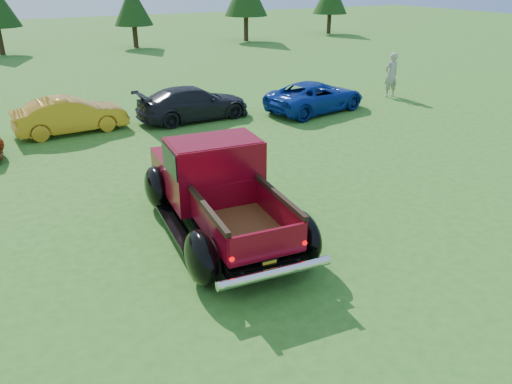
# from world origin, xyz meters

# --- Properties ---
(ground) EXTENTS (120.00, 120.00, 0.00)m
(ground) POSITION_xyz_m (0.00, 0.00, 0.00)
(ground) COLOR #32631C
(ground) RESTS_ON ground
(tree_mid_right) EXTENTS (2.82, 2.82, 4.40)m
(tree_mid_right) POSITION_xyz_m (6.00, 30.00, 2.97)
(tree_mid_right) COLOR #332114
(tree_mid_right) RESTS_ON ground
(pickup_truck) EXTENTS (2.93, 5.53, 1.99)m
(pickup_truck) POSITION_xyz_m (-0.56, 1.19, 0.94)
(pickup_truck) COLOR black
(pickup_truck) RESTS_ON ground
(show_car_yellow) EXTENTS (3.85, 1.51, 1.25)m
(show_car_yellow) POSITION_xyz_m (-2.11, 10.00, 0.62)
(show_car_yellow) COLOR orange
(show_car_yellow) RESTS_ON ground
(show_car_grey) EXTENTS (4.37, 1.90, 1.25)m
(show_car_grey) POSITION_xyz_m (2.30, 9.53, 0.63)
(show_car_grey) COLOR black
(show_car_grey) RESTS_ON ground
(show_car_blue) EXTENTS (4.60, 2.72, 1.20)m
(show_car_blue) POSITION_xyz_m (7.09, 8.32, 0.60)
(show_car_blue) COLOR navy
(show_car_blue) RESTS_ON ground
(spectator) EXTENTS (0.71, 0.47, 1.95)m
(spectator) POSITION_xyz_m (11.50, 8.82, 0.98)
(spectator) COLOR #A29A8D
(spectator) RESTS_ON ground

